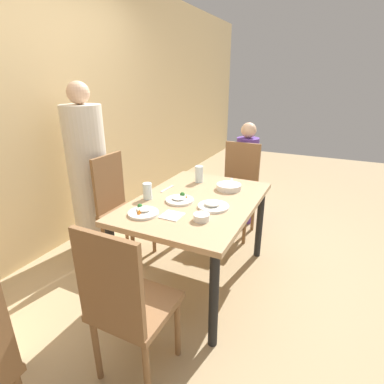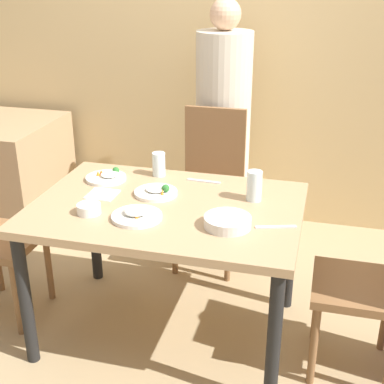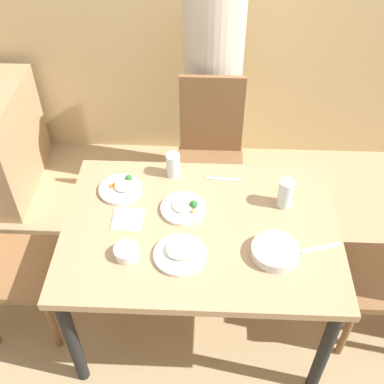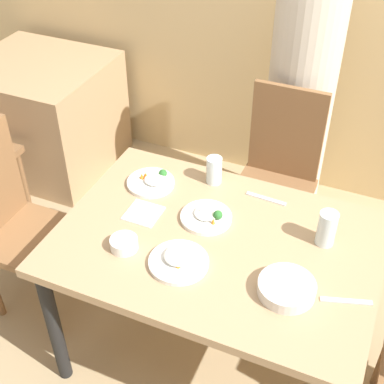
{
  "view_description": "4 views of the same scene",
  "coord_description": "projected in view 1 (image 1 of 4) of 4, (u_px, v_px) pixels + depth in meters",
  "views": [
    {
      "loc": [
        -1.95,
        -0.9,
        1.61
      ],
      "look_at": [
        0.04,
        0.06,
        0.77
      ],
      "focal_mm": 28.0,
      "sensor_mm": 36.0,
      "label": 1
    },
    {
      "loc": [
        0.7,
        -2.2,
        1.79
      ],
      "look_at": [
        0.14,
        -0.04,
        0.83
      ],
      "focal_mm": 50.0,
      "sensor_mm": 36.0,
      "label": 2
    },
    {
      "loc": [
        0.02,
        -1.47,
        2.37
      ],
      "look_at": [
        -0.04,
        -0.01,
        0.96
      ],
      "focal_mm": 45.0,
      "sensor_mm": 36.0,
      "label": 3
    },
    {
      "loc": [
        0.51,
        -1.44,
        2.2
      ],
      "look_at": [
        -0.1,
        -0.02,
        0.96
      ],
      "focal_mm": 50.0,
      "sensor_mm": 36.0,
      "label": 4
    }
  ],
  "objects": [
    {
      "name": "person_child",
      "position": [
        246.0,
        177.0,
        3.45
      ],
      "size": [
        0.25,
        0.25,
        1.17
      ],
      "color": "#5B3893",
      "rests_on": "ground_plane"
    },
    {
      "name": "wall_back",
      "position": [
        45.0,
        109.0,
        2.72
      ],
      "size": [
        10.0,
        0.06,
        2.7
      ],
      "color": "tan",
      "rests_on": "ground_plane"
    },
    {
      "name": "person_adult",
      "position": [
        89.0,
        178.0,
        2.81
      ],
      "size": [
        0.36,
        0.36,
        1.59
      ],
      "color": "beige",
      "rests_on": "ground_plane"
    },
    {
      "name": "spoon_steel",
      "position": [
        232.0,
        181.0,
        2.73
      ],
      "size": [
        0.18,
        0.07,
        0.01
      ],
      "color": "silver",
      "rests_on": "dining_table"
    },
    {
      "name": "glass_water_tall",
      "position": [
        199.0,
        174.0,
        2.69
      ],
      "size": [
        0.07,
        0.07,
        0.15
      ],
      "color": "silver",
      "rests_on": "dining_table"
    },
    {
      "name": "bowl_rice_small",
      "position": [
        201.0,
        217.0,
        1.98
      ],
      "size": [
        0.11,
        0.11,
        0.05
      ],
      "color": "white",
      "rests_on": "dining_table"
    },
    {
      "name": "glass_water_short",
      "position": [
        147.0,
        191.0,
        2.32
      ],
      "size": [
        0.07,
        0.07,
        0.13
      ],
      "color": "silver",
      "rests_on": "dining_table"
    },
    {
      "name": "dining_table",
      "position": [
        197.0,
        210.0,
        2.36
      ],
      "size": [
        1.27,
        0.89,
        0.73
      ],
      "color": "tan",
      "rests_on": "ground_plane"
    },
    {
      "name": "plate_rice_child",
      "position": [
        180.0,
        199.0,
        2.29
      ],
      "size": [
        0.21,
        0.21,
        0.06
      ],
      "color": "white",
      "rests_on": "dining_table"
    },
    {
      "name": "ground_plane",
      "position": [
        196.0,
        278.0,
        2.58
      ],
      "size": [
        10.0,
        10.0,
        0.0
      ],
      "primitive_type": "plane",
      "color": "tan"
    },
    {
      "name": "chair_child_spot",
      "position": [
        238.0,
        187.0,
        3.21
      ],
      "size": [
        0.4,
        0.4,
        0.98
      ],
      "rotation": [
        0.0,
        0.0,
        -1.57
      ],
      "color": "brown",
      "rests_on": "ground_plane"
    },
    {
      "name": "plate_rice_adult",
      "position": [
        143.0,
        212.0,
        2.07
      ],
      "size": [
        0.21,
        0.21,
        0.06
      ],
      "color": "white",
      "rests_on": "dining_table"
    },
    {
      "name": "napkin_folded",
      "position": [
        172.0,
        215.0,
        2.05
      ],
      "size": [
        0.14,
        0.14,
        0.01
      ],
      "color": "white",
      "rests_on": "dining_table"
    },
    {
      "name": "chair_adult_spot",
      "position": [
        120.0,
        205.0,
        2.75
      ],
      "size": [
        0.4,
        0.4,
        0.98
      ],
      "color": "brown",
      "rests_on": "ground_plane"
    },
    {
      "name": "fork_steel",
      "position": [
        167.0,
        189.0,
        2.54
      ],
      "size": [
        0.18,
        0.03,
        0.01
      ],
      "color": "silver",
      "rests_on": "dining_table"
    },
    {
      "name": "plate_noodles",
      "position": [
        213.0,
        205.0,
        2.18
      ],
      "size": [
        0.23,
        0.23,
        0.05
      ],
      "color": "white",
      "rests_on": "dining_table"
    },
    {
      "name": "chair_empty_left",
      "position": [
        127.0,
        303.0,
        1.55
      ],
      "size": [
        0.4,
        0.4,
        0.98
      ],
      "rotation": [
        0.0,
        0.0,
        1.57
      ],
      "color": "brown",
      "rests_on": "ground_plane"
    },
    {
      "name": "bowl_curry",
      "position": [
        229.0,
        187.0,
        2.53
      ],
      "size": [
        0.21,
        0.21,
        0.05
      ],
      "color": "silver",
      "rests_on": "dining_table"
    }
  ]
}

